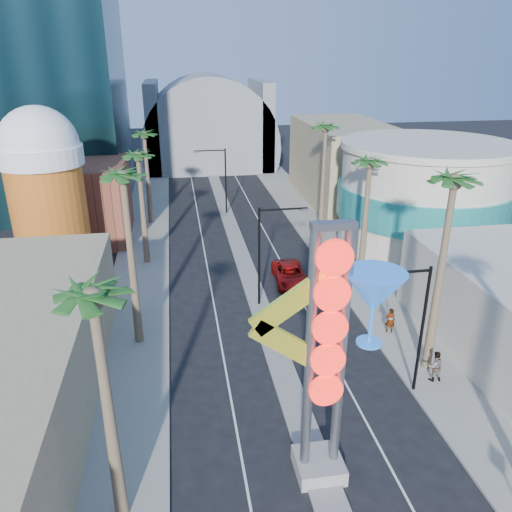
% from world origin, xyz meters
% --- Properties ---
extents(sidewalk_west, '(5.00, 100.00, 0.15)m').
position_xyz_m(sidewalk_west, '(-9.50, 35.00, 0.07)').
color(sidewalk_west, gray).
rests_on(sidewalk_west, ground).
extents(sidewalk_east, '(5.00, 100.00, 0.15)m').
position_xyz_m(sidewalk_east, '(9.50, 35.00, 0.07)').
color(sidewalk_east, gray).
rests_on(sidewalk_east, ground).
extents(median, '(1.60, 84.00, 0.15)m').
position_xyz_m(median, '(0.00, 38.00, 0.07)').
color(median, gray).
rests_on(median, ground).
extents(brick_filler_west, '(10.00, 10.00, 8.00)m').
position_xyz_m(brick_filler_west, '(-16.00, 38.00, 4.00)').
color(brick_filler_west, brown).
rests_on(brick_filler_west, ground).
extents(filler_east, '(10.00, 20.00, 10.00)m').
position_xyz_m(filler_east, '(16.00, 48.00, 5.00)').
color(filler_east, '#978762').
rests_on(filler_east, ground).
extents(beer_mug, '(7.00, 7.00, 14.50)m').
position_xyz_m(beer_mug, '(-17.00, 30.00, 7.84)').
color(beer_mug, '#C45A1A').
rests_on(beer_mug, ground).
extents(turquoise_building, '(16.60, 16.60, 10.60)m').
position_xyz_m(turquoise_building, '(18.00, 30.00, 5.25)').
color(turquoise_building, beige).
rests_on(turquoise_building, ground).
extents(canopy, '(22.00, 16.00, 22.00)m').
position_xyz_m(canopy, '(0.00, 72.00, 4.31)').
color(canopy, slate).
rests_on(canopy, ground).
extents(neon_sign, '(6.53, 2.60, 12.55)m').
position_xyz_m(neon_sign, '(0.82, 2.96, 7.31)').
color(neon_sign, gray).
rests_on(neon_sign, ground).
extents(streetlight_0, '(3.79, 0.25, 8.00)m').
position_xyz_m(streetlight_0, '(0.55, 20.00, 4.88)').
color(streetlight_0, black).
rests_on(streetlight_0, ground).
extents(streetlight_1, '(3.79, 0.25, 8.00)m').
position_xyz_m(streetlight_1, '(-0.55, 44.00, 4.88)').
color(streetlight_1, black).
rests_on(streetlight_1, ground).
extents(streetlight_2, '(3.45, 0.25, 8.00)m').
position_xyz_m(streetlight_2, '(6.72, 8.00, 4.83)').
color(streetlight_2, black).
rests_on(streetlight_2, ground).
extents(palm_0, '(2.40, 2.40, 11.70)m').
position_xyz_m(palm_0, '(-9.00, 2.00, 9.93)').
color(palm_0, brown).
rests_on(palm_0, ground).
extents(palm_1, '(2.40, 2.40, 12.70)m').
position_xyz_m(palm_1, '(-9.00, 16.00, 10.82)').
color(palm_1, brown).
rests_on(palm_1, ground).
extents(palm_2, '(2.40, 2.40, 11.20)m').
position_xyz_m(palm_2, '(-9.00, 30.00, 9.48)').
color(palm_2, brown).
rests_on(palm_2, ground).
extents(palm_3, '(2.40, 2.40, 11.20)m').
position_xyz_m(palm_3, '(-9.00, 42.00, 9.48)').
color(palm_3, brown).
rests_on(palm_3, ground).
extents(palm_5, '(2.40, 2.40, 13.20)m').
position_xyz_m(palm_5, '(9.00, 10.00, 11.27)').
color(palm_5, brown).
rests_on(palm_5, ground).
extents(palm_6, '(2.40, 2.40, 11.70)m').
position_xyz_m(palm_6, '(9.00, 22.00, 9.93)').
color(palm_6, brown).
rests_on(palm_6, ground).
extents(palm_7, '(2.40, 2.40, 12.70)m').
position_xyz_m(palm_7, '(9.00, 34.00, 10.82)').
color(palm_7, brown).
rests_on(palm_7, ground).
extents(red_pickup, '(2.82, 5.73, 1.57)m').
position_xyz_m(red_pickup, '(3.32, 23.63, 0.78)').
color(red_pickup, '#B00E0D').
rests_on(red_pickup, ground).
extents(pedestrian_a, '(0.77, 0.61, 1.87)m').
position_xyz_m(pedestrian_a, '(8.36, 14.30, 1.09)').
color(pedestrian_a, gray).
rests_on(pedestrian_a, sidewalk_east).
extents(pedestrian_b, '(0.97, 0.77, 1.95)m').
position_xyz_m(pedestrian_b, '(8.76, 8.65, 1.12)').
color(pedestrian_b, gray).
rests_on(pedestrian_b, sidewalk_east).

